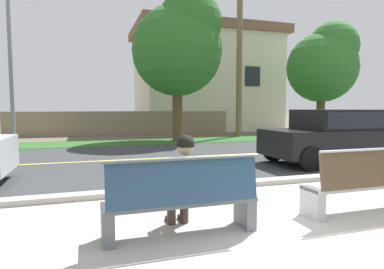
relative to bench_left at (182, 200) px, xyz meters
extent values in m
plane|color=#665B4C|center=(1.42, 7.76, -0.46)|extent=(140.00, 140.00, 0.00)
cube|color=#B7B2A8|center=(1.42, 0.16, -0.45)|extent=(44.00, 3.60, 0.01)
cube|color=#ADA89E|center=(1.42, 2.11, -0.40)|extent=(44.00, 0.30, 0.11)
cube|color=#383A3D|center=(1.42, 6.26, -0.46)|extent=(52.00, 8.00, 0.01)
cube|color=#E0CC4C|center=(1.42, 6.26, -0.45)|extent=(48.00, 0.14, 0.01)
cube|color=#2D6026|center=(1.42, 11.49, -0.45)|extent=(48.00, 2.80, 0.02)
cube|color=slate|center=(-0.88, 0.07, -0.23)|extent=(0.14, 0.40, 0.45)
cube|color=slate|center=(0.88, 0.07, -0.23)|extent=(0.14, 0.40, 0.45)
cube|color=slate|center=(0.00, 0.07, -0.03)|extent=(1.90, 0.44, 0.05)
cube|color=navy|center=(0.00, -0.13, 0.25)|extent=(1.83, 0.12, 0.52)
cylinder|color=slate|center=(0.00, -0.14, 0.53)|extent=(1.90, 0.04, 0.04)
cube|color=silver|center=(1.95, 0.07, -0.23)|extent=(0.14, 0.40, 0.45)
cube|color=silver|center=(2.84, 0.07, -0.03)|extent=(1.90, 0.44, 0.05)
cube|color=brown|center=(2.84, -0.13, 0.25)|extent=(1.83, 0.12, 0.52)
cylinder|color=silver|center=(2.84, -0.14, 0.53)|extent=(1.90, 0.04, 0.04)
cylinder|color=#47382D|center=(-0.02, 0.26, 0.05)|extent=(0.15, 0.42, 0.15)
cylinder|color=#47382D|center=(0.16, 0.26, 0.05)|extent=(0.15, 0.42, 0.15)
cylinder|color=#47382D|center=(-0.02, 0.45, -0.24)|extent=(0.12, 0.12, 0.43)
cube|color=black|center=(-0.02, 0.53, -0.42)|extent=(0.09, 0.24, 0.07)
cylinder|color=#47382D|center=(0.16, 0.45, -0.24)|extent=(0.12, 0.12, 0.43)
cube|color=black|center=(0.16, 0.53, -0.42)|extent=(0.09, 0.24, 0.07)
cube|color=gray|center=(0.07, 0.07, 0.25)|extent=(0.34, 0.20, 0.52)
cylinder|color=gray|center=(-0.15, 0.09, 0.27)|extent=(0.09, 0.09, 0.46)
cylinder|color=gray|center=(0.28, 0.09, 0.27)|extent=(0.09, 0.09, 0.46)
sphere|color=tan|center=(0.07, 0.08, 0.64)|extent=(0.21, 0.21, 0.21)
sphere|color=black|center=(0.07, 0.08, 0.68)|extent=(0.22, 0.22, 0.22)
cube|color=black|center=(5.82, 3.86, 0.16)|extent=(4.30, 1.76, 0.72)
cube|color=black|center=(5.82, 3.86, 0.78)|extent=(2.24, 1.58, 0.60)
cube|color=black|center=(5.82, 3.86, 0.80)|extent=(2.15, 1.62, 0.43)
cylinder|color=black|center=(7.42, 4.70, -0.14)|extent=(0.64, 0.18, 0.64)
cylinder|color=black|center=(4.22, 3.02, -0.14)|extent=(0.64, 0.18, 0.64)
cylinder|color=black|center=(4.22, 4.70, -0.14)|extent=(0.64, 0.18, 0.64)
cylinder|color=gray|center=(-3.89, 11.09, 3.17)|extent=(0.16, 0.16, 7.25)
cylinder|color=brown|center=(3.17, 11.63, 0.89)|extent=(0.48, 0.48, 2.71)
sphere|color=#2D6B28|center=(3.17, 11.63, 3.87)|extent=(4.33, 4.33, 4.33)
sphere|color=#2D6B28|center=(3.71, 11.30, 5.17)|extent=(3.03, 3.03, 3.03)
cylinder|color=brown|center=(11.54, 11.56, 0.74)|extent=(0.46, 0.46, 2.40)
sphere|color=#33752D|center=(11.54, 11.56, 3.39)|extent=(3.85, 3.85, 3.85)
sphere|color=#33752D|center=(12.02, 11.27, 4.54)|extent=(2.69, 2.69, 2.69)
cylinder|color=brown|center=(7.06, 12.82, 4.33)|extent=(0.32, 0.32, 9.58)
cube|color=gray|center=(1.11, 15.95, 0.24)|extent=(13.00, 0.36, 1.40)
cube|color=beige|center=(7.42, 19.15, 2.91)|extent=(9.61, 6.40, 6.74)
cube|color=brown|center=(7.42, 19.15, 6.59)|extent=(10.38, 6.91, 0.60)
cube|color=#232833|center=(5.26, 15.92, 3.25)|extent=(1.10, 0.06, 1.30)
cube|color=#232833|center=(9.58, 15.92, 3.25)|extent=(1.10, 0.06, 1.30)
camera|label=1|loc=(-1.09, -3.72, 1.12)|focal=30.50mm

